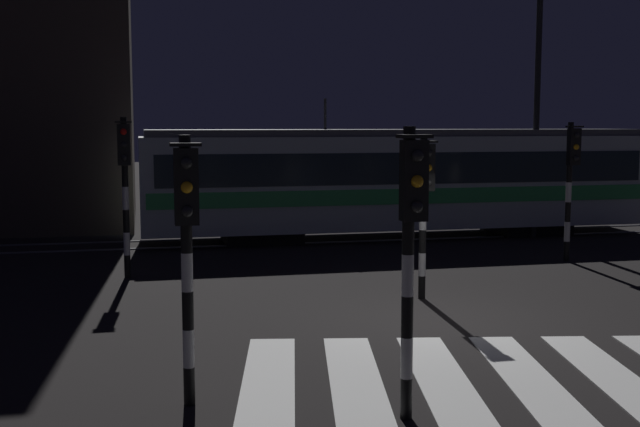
% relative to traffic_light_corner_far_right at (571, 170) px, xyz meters
% --- Properties ---
extents(ground_plane, '(120.00, 120.00, 0.00)m').
position_rel_traffic_light_corner_far_right_xyz_m(ground_plane, '(-5.31, -4.97, -2.28)').
color(ground_plane, black).
extents(rail_near, '(80.00, 0.12, 0.03)m').
position_rel_traffic_light_corner_far_right_xyz_m(rail_near, '(-5.31, 4.36, -2.27)').
color(rail_near, '#59595E').
rests_on(rail_near, ground).
extents(rail_far, '(80.00, 0.12, 0.03)m').
position_rel_traffic_light_corner_far_right_xyz_m(rail_far, '(-5.31, 5.79, -2.27)').
color(rail_far, '#59595E').
rests_on(rail_far, ground).
extents(crosswalk_zebra, '(8.29, 5.33, 0.02)m').
position_rel_traffic_light_corner_far_right_xyz_m(crosswalk_zebra, '(-5.31, -8.14, -2.27)').
color(crosswalk_zebra, silver).
rests_on(crosswalk_zebra, ground).
extents(traffic_light_corner_far_right, '(0.36, 0.42, 3.46)m').
position_rel_traffic_light_corner_far_right_xyz_m(traffic_light_corner_far_right, '(0.00, 0.00, 0.00)').
color(traffic_light_corner_far_right, black).
rests_on(traffic_light_corner_far_right, ground).
extents(traffic_light_kerb_mid_left, '(0.36, 0.42, 3.40)m').
position_rel_traffic_light_corner_far_right_xyz_m(traffic_light_kerb_mid_left, '(-7.39, -9.31, -0.04)').
color(traffic_light_kerb_mid_left, black).
rests_on(traffic_light_kerb_mid_left, ground).
extents(traffic_light_median_centre, '(0.36, 0.42, 3.19)m').
position_rel_traffic_light_corner_far_right_xyz_m(traffic_light_median_centre, '(-5.02, -3.31, -0.18)').
color(traffic_light_median_centre, black).
rests_on(traffic_light_median_centre, ground).
extents(traffic_light_corner_near_left, '(0.36, 0.42, 3.29)m').
position_rel_traffic_light_corner_far_right_xyz_m(traffic_light_corner_near_left, '(-9.83, -8.29, -0.11)').
color(traffic_light_corner_near_left, black).
rests_on(traffic_light_corner_near_left, ground).
extents(traffic_light_corner_far_left, '(0.36, 0.42, 3.57)m').
position_rel_traffic_light_corner_far_right_xyz_m(traffic_light_corner_far_left, '(-10.69, 0.18, 0.07)').
color(traffic_light_corner_far_left, black).
rests_on(traffic_light_corner_far_left, ground).
extents(street_lamp_trackside_right, '(0.44, 1.21, 7.86)m').
position_rel_traffic_light_corner_far_right_xyz_m(street_lamp_trackside_right, '(1.17, 3.83, 2.64)').
color(street_lamp_trackside_right, black).
rests_on(street_lamp_trackside_right, ground).
extents(tram, '(15.44, 2.58, 4.15)m').
position_rel_traffic_light_corner_far_right_xyz_m(tram, '(-2.76, 5.07, -0.54)').
color(tram, '#B2BCC1').
rests_on(tram, ground).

